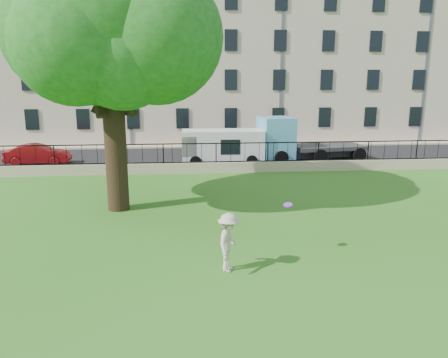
{
  "coord_description": "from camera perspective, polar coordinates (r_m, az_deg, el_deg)",
  "views": [
    {
      "loc": [
        -1.73,
        -12.59,
        5.31
      ],
      "look_at": [
        -0.3,
        3.5,
        1.58
      ],
      "focal_mm": 35.0,
      "sensor_mm": 36.0,
      "label": 1
    }
  ],
  "objects": [
    {
      "name": "red_sedan",
      "position": [
        29.85,
        -23.13,
        2.96
      ],
      "size": [
        3.97,
        1.58,
        1.28
      ],
      "primitive_type": "imported",
      "rotation": [
        0.0,
        0.0,
        1.63
      ],
      "color": "maroon",
      "rests_on": "street"
    },
    {
      "name": "blue_truck",
      "position": [
        29.43,
        11.25,
        5.21
      ],
      "size": [
        7.12,
        3.29,
        2.88
      ],
      "primitive_type": "cube",
      "rotation": [
        0.0,
        0.0,
        0.13
      ],
      "color": "#5EAFDC",
      "rests_on": "street"
    },
    {
      "name": "sidewalk",
      "position": [
        34.93,
        -2.19,
        4.36
      ],
      "size": [
        60.0,
        1.4,
        0.12
      ],
      "primitive_type": "cube",
      "color": "gray",
      "rests_on": "ground"
    },
    {
      "name": "ground",
      "position": [
        13.77,
        2.57,
        -9.68
      ],
      "size": [
        120.0,
        120.0,
        0.0
      ],
      "primitive_type": "plane",
      "color": "#2F6117",
      "rests_on": "ground"
    },
    {
      "name": "retaining_wall",
      "position": [
        25.15,
        -1.03,
        1.52
      ],
      "size": [
        50.0,
        0.4,
        0.6
      ],
      "primitive_type": "cube",
      "color": "gray",
      "rests_on": "ground"
    },
    {
      "name": "frisbee",
      "position": [
        13.26,
        8.35,
        -3.36
      ],
      "size": [
        0.3,
        0.3,
        0.12
      ],
      "primitive_type": "cylinder",
      "rotation": [
        0.21,
        -0.14,
        0.1
      ],
      "color": "purple"
    },
    {
      "name": "white_van",
      "position": [
        27.66,
        -0.18,
        4.2
      ],
      "size": [
        5.12,
        2.04,
        2.14
      ],
      "primitive_type": "cube",
      "rotation": [
        0.0,
        0.0,
        -0.01
      ],
      "color": "silver",
      "rests_on": "street"
    },
    {
      "name": "building_row",
      "position": [
        40.22,
        -2.71,
        15.29
      ],
      "size": [
        56.4,
        10.4,
        13.8
      ],
      "color": "beige",
      "rests_on": "ground"
    },
    {
      "name": "iron_railing",
      "position": [
        25.0,
        -1.04,
        3.44
      ],
      "size": [
        50.0,
        0.05,
        1.13
      ],
      "color": "black",
      "rests_on": "retaining_wall"
    },
    {
      "name": "street",
      "position": [
        29.82,
        -1.67,
        2.76
      ],
      "size": [
        60.0,
        9.0,
        0.01
      ],
      "primitive_type": "cube",
      "color": "black",
      "rests_on": "ground"
    },
    {
      "name": "man",
      "position": [
        12.31,
        0.61,
        -8.27
      ],
      "size": [
        0.96,
        1.24,
        1.69
      ],
      "primitive_type": "imported",
      "rotation": [
        0.0,
        0.0,
        1.22
      ],
      "color": "beige",
      "rests_on": "ground"
    },
    {
      "name": "tree",
      "position": [
        18.16,
        -15.24,
        19.2
      ],
      "size": [
        8.61,
        6.84,
        10.98
      ],
      "color": "black",
      "rests_on": "ground"
    }
  ]
}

